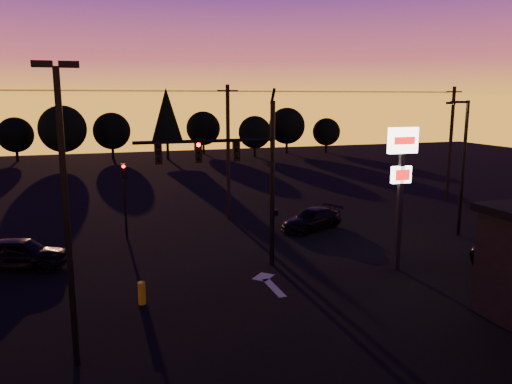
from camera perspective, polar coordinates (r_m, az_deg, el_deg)
ground at (r=21.08m, az=1.71°, el=-11.99°), size 120.00×120.00×0.00m
lane_arrow at (r=22.69m, az=1.46°, el=-10.28°), size 1.20×3.10×0.01m
traffic_signal_mast at (r=23.43m, az=-1.78°, el=2.86°), size 6.79×0.52×8.58m
secondary_signal at (r=30.26m, az=-14.80°, el=0.32°), size 0.30×0.31×4.35m
parking_lot_light at (r=15.55m, az=-20.97°, el=-0.60°), size 1.25×0.30×9.14m
pylon_sign at (r=24.25m, az=16.29°, el=2.65°), size 1.50×0.28×6.80m
streetlight at (r=31.66m, az=22.51°, el=3.16°), size 1.55×0.35×8.00m
utility_pole_1 at (r=33.60m, az=-3.20°, el=4.64°), size 1.40×0.26×9.00m
utility_pole_2 at (r=42.01m, az=21.34°, el=5.14°), size 1.40×0.26×9.00m
power_wires at (r=33.42m, az=-3.27°, el=11.43°), size 36.00×1.22×0.07m
bollard at (r=20.83m, az=-12.92°, el=-11.19°), size 0.31×0.31×0.92m
tree_1 at (r=72.03m, az=-25.80°, el=5.90°), size 4.54×4.54×5.71m
tree_2 at (r=66.46m, az=-21.24°, el=6.73°), size 5.77×5.78×7.26m
tree_3 at (r=70.45m, az=-16.16°, el=6.71°), size 4.95×4.95×6.22m
tree_4 at (r=67.99m, az=-10.18°, el=8.67°), size 4.18×4.18×9.50m
tree_5 at (r=74.08m, az=-6.05°, el=7.24°), size 4.95×4.95×6.22m
tree_6 at (r=69.88m, az=-0.14°, el=6.84°), size 4.54×4.54×5.71m
tree_7 at (r=74.70m, az=3.55°, el=7.55°), size 5.36×5.36×6.74m
tree_8 at (r=76.29m, az=8.04°, el=6.82°), size 4.12×4.12×5.19m
car_left at (r=26.78m, az=-25.34°, el=-6.34°), size 4.79×3.11×1.52m
car_right at (r=31.54m, az=6.42°, el=-3.09°), size 4.80×3.48×1.29m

